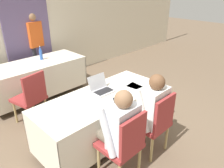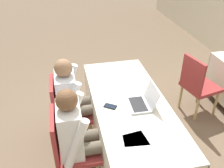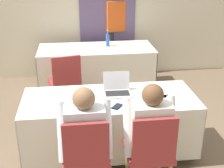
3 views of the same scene
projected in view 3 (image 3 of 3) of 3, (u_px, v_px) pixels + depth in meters
name	position (u px, v px, depth m)	size (l,w,h in m)	color
ground_plane	(110.00, 153.00, 3.75)	(24.00, 24.00, 0.00)	brown
wall_back	(92.00, 4.00, 5.66)	(12.00, 0.06, 2.70)	beige
curtain_panel	(107.00, 6.00, 5.65)	(1.03, 0.04, 2.65)	slate
conference_table_near	(110.00, 111.00, 3.53)	(1.94, 0.79, 0.73)	silver
conference_table_far	(96.00, 58.00, 5.31)	(1.94, 0.79, 0.73)	silver
laptop	(117.00, 90.00, 3.55)	(0.31, 0.30, 0.22)	#B7B7BC
cell_phone	(117.00, 106.00, 3.25)	(0.14, 0.15, 0.01)	black
paper_beside_laptop	(166.00, 101.00, 3.38)	(0.25, 0.32, 0.00)	white
paper_centre_table	(86.00, 96.00, 3.49)	(0.32, 0.36, 0.00)	white
paper_left_edge	(160.00, 98.00, 3.45)	(0.24, 0.32, 0.00)	white
water_bottle	(108.00, 39.00, 5.29)	(0.06, 0.06, 0.28)	#2D5BB7
chair_near_left	(86.00, 155.00, 2.87)	(0.44, 0.44, 0.90)	tan
chair_near_right	(150.00, 150.00, 2.94)	(0.44, 0.44, 0.90)	tan
chair_far_spare	(66.00, 81.00, 4.53)	(0.53, 0.53, 0.90)	tan
person_checkered_shirt	(85.00, 134.00, 2.91)	(0.50, 0.52, 1.16)	#665B4C
person_white_shirt	(149.00, 130.00, 2.97)	(0.50, 0.52, 1.16)	#665B4C
person_red_shirt	(115.00, 27.00, 5.85)	(0.37, 0.26, 1.59)	#33333D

